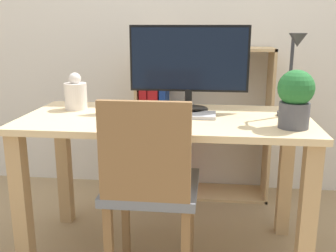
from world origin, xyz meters
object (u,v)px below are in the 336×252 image
object	(u,v)px
potted_plant	(295,97)
vase	(76,94)
keyboard	(184,115)
desk_lamp	(294,67)
chair	(150,185)
bookshelf	(177,128)
monitor	(189,63)

from	to	relation	value
potted_plant	vase	bearing A→B (deg)	165.65
keyboard	desk_lamp	distance (m)	0.55
desk_lamp	chair	distance (m)	0.84
desk_lamp	potted_plant	distance (m)	0.21
potted_plant	chair	xyz separation A→B (m)	(-0.60, -0.14, -0.37)
desk_lamp	bookshelf	xyz separation A→B (m)	(-0.60, 0.73, -0.49)
vase	potted_plant	world-z (taller)	potted_plant
potted_plant	chair	bearing A→B (deg)	-166.74
desk_lamp	bookshelf	world-z (taller)	desk_lamp
chair	bookshelf	distance (m)	1.05
bookshelf	desk_lamp	bearing A→B (deg)	-50.63
keyboard	potted_plant	world-z (taller)	potted_plant
keyboard	vase	bearing A→B (deg)	169.59
desk_lamp	potted_plant	xyz separation A→B (m)	(-0.02, -0.18, -0.11)
monitor	keyboard	bearing A→B (deg)	-95.91
vase	bookshelf	xyz separation A→B (m)	(0.47, 0.64, -0.33)
monitor	keyboard	size ratio (longest dim) A/B	1.95
desk_lamp	bookshelf	distance (m)	1.07
monitor	keyboard	distance (m)	0.27
chair	keyboard	bearing A→B (deg)	62.80
keyboard	potted_plant	bearing A→B (deg)	-18.88
chair	bookshelf	size ratio (longest dim) A/B	0.87
desk_lamp	bookshelf	bearing A→B (deg)	129.37
keyboard	desk_lamp	size ratio (longest dim) A/B	0.77
vase	monitor	bearing A→B (deg)	1.66
desk_lamp	chair	size ratio (longest dim) A/B	0.45
chair	vase	bearing A→B (deg)	132.00
potted_plant	bookshelf	distance (m)	1.15
potted_plant	chair	distance (m)	0.72
vase	chair	xyz separation A→B (m)	(0.45, -0.41, -0.31)
potted_plant	bookshelf	world-z (taller)	bookshelf
potted_plant	desk_lamp	bearing A→B (deg)	84.35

